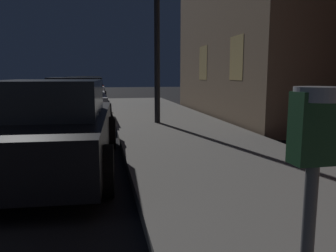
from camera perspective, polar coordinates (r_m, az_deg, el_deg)
The scene contains 6 objects.
parking_meter at distance 1.52m, azimuth 23.55°, elevation -5.82°, with size 0.19×0.19×1.31m.
car_black at distance 5.63m, azimuth -19.23°, elevation -0.01°, with size 2.15×4.67×1.43m.
car_silver at distance 11.45m, azimuth -15.31°, elevation 4.46°, with size 2.15×4.42×1.43m.
car_white at distance 17.05m, azimuth -14.07°, elevation 5.80°, with size 2.17×4.23×1.43m.
car_red at distance 23.36m, azimuth -13.38°, elevation 6.56°, with size 2.12×4.60×1.43m.
street_lamp at distance 9.74m, azimuth -1.93°, elevation 20.24°, with size 0.44×0.44×4.92m.
Camera 1 is at (3.63, -1.84, 1.51)m, focal length 35.62 mm.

